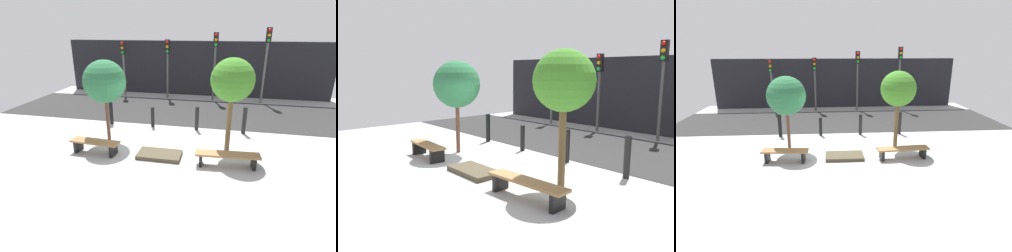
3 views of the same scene
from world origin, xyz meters
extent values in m
plane|color=#A8A8A8|center=(0.00, 0.00, 0.00)|extent=(18.00, 18.00, 0.00)
cube|color=#2A2A2A|center=(0.00, 4.55, 0.01)|extent=(18.00, 4.49, 0.01)
cube|color=black|center=(0.00, 8.35, 1.65)|extent=(16.20, 0.50, 3.30)
cube|color=black|center=(-2.86, -0.79, 0.20)|extent=(0.13, 0.45, 0.40)
cube|color=black|center=(-1.53, -0.88, 0.20)|extent=(0.13, 0.45, 0.40)
cube|color=olive|center=(-2.20, -0.84, 0.43)|extent=(1.72, 0.55, 0.06)
cube|color=black|center=(1.39, -0.89, 0.19)|extent=(0.13, 0.43, 0.37)
cube|color=black|center=(3.00, -0.78, 0.19)|extent=(0.13, 0.43, 0.37)
cube|color=olive|center=(2.20, -0.84, 0.40)|extent=(1.99, 0.55, 0.06)
cube|color=#473E2D|center=(0.00, -0.64, 0.07)|extent=(1.45, 0.80, 0.13)
cylinder|color=brown|center=(-2.20, 0.29, 0.92)|extent=(0.13, 0.13, 1.84)
sphere|color=#2C7042|center=(-2.20, 0.29, 2.26)|extent=(1.52, 1.52, 1.52)
cylinder|color=brown|center=(2.20, 0.29, 1.05)|extent=(0.17, 0.17, 2.10)
sphere|color=#3E8326|center=(2.20, 0.29, 2.48)|extent=(1.41, 1.41, 1.41)
cylinder|color=black|center=(-2.85, 2.05, 0.53)|extent=(0.17, 0.17, 1.06)
cylinder|color=black|center=(-0.95, 2.05, 0.43)|extent=(0.15, 0.15, 0.87)
cylinder|color=black|center=(0.95, 2.05, 0.50)|extent=(0.16, 0.16, 1.00)
cylinder|color=black|center=(2.85, 2.05, 0.55)|extent=(0.16, 0.16, 1.10)
cylinder|color=#5D5D5D|center=(-4.10, 7.10, 1.65)|extent=(0.12, 0.12, 3.30)
cube|color=black|center=(-4.10, 7.10, 2.91)|extent=(0.28, 0.16, 0.78)
sphere|color=red|center=(-4.10, 6.99, 3.17)|extent=(0.17, 0.17, 0.17)
sphere|color=orange|center=(-4.10, 6.99, 2.91)|extent=(0.17, 0.17, 0.17)
sphere|color=green|center=(-4.10, 6.99, 2.65)|extent=(0.17, 0.17, 0.17)
cylinder|color=#4C4C4C|center=(-1.37, 7.10, 1.71)|extent=(0.12, 0.12, 3.41)
cube|color=black|center=(-1.37, 7.10, 3.02)|extent=(0.28, 0.16, 0.78)
sphere|color=red|center=(-1.37, 6.99, 3.28)|extent=(0.17, 0.17, 0.17)
sphere|color=orange|center=(-1.37, 6.99, 3.02)|extent=(0.17, 0.17, 0.17)
sphere|color=green|center=(-1.37, 6.99, 2.76)|extent=(0.17, 0.17, 0.17)
cylinder|color=#4A4A4A|center=(1.37, 7.10, 1.91)|extent=(0.12, 0.12, 3.81)
cube|color=black|center=(1.37, 7.10, 3.42)|extent=(0.28, 0.16, 0.78)
sphere|color=red|center=(1.37, 6.99, 3.68)|extent=(0.17, 0.17, 0.17)
sphere|color=orange|center=(1.37, 6.99, 3.42)|extent=(0.17, 0.17, 0.17)
sphere|color=green|center=(1.37, 6.99, 3.16)|extent=(0.17, 0.17, 0.17)
cylinder|color=#5E5E5E|center=(4.10, 7.10, 2.03)|extent=(0.12, 0.12, 4.07)
cube|color=black|center=(4.10, 7.10, 3.68)|extent=(0.28, 0.16, 0.78)
sphere|color=red|center=(4.10, 6.99, 3.94)|extent=(0.17, 0.17, 0.17)
sphere|color=orange|center=(4.10, 6.99, 3.68)|extent=(0.17, 0.17, 0.17)
sphere|color=green|center=(4.10, 6.99, 3.42)|extent=(0.17, 0.17, 0.17)
camera|label=1|loc=(1.90, -8.25, 4.04)|focal=28.00mm
camera|label=2|loc=(6.88, -5.49, 2.72)|focal=35.00mm
camera|label=3|loc=(-0.63, -9.85, 4.09)|focal=28.00mm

